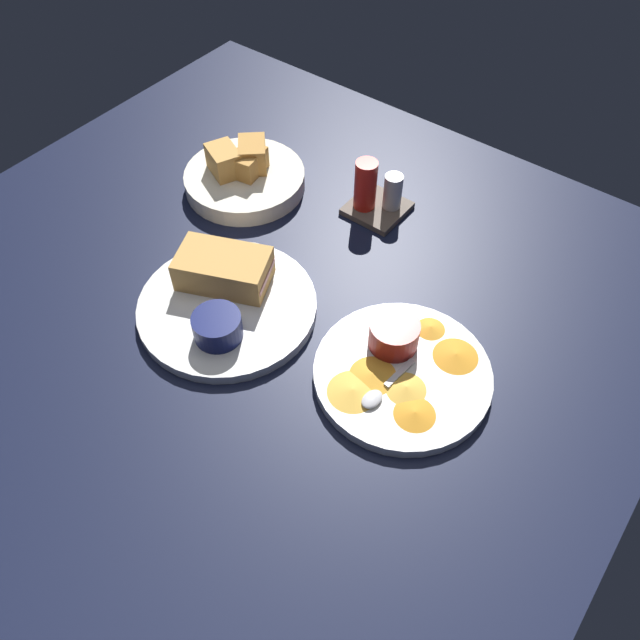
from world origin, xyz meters
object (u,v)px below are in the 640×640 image
spoon_by_dark_ramekin (224,303)px  condiment_caddy (375,194)px  plate_chips_companion (402,374)px  ramekin_light_gravy (394,334)px  plate_sandwich_main (227,307)px  ramekin_dark_sauce (217,326)px  spoon_by_gravy_ramekin (379,393)px  sandwich_half_near (226,267)px  bread_basket_rear (244,176)px

spoon_by_dark_ramekin → condiment_caddy: (4.48, 31.08, 1.44)cm
spoon_by_dark_ramekin → plate_chips_companion: size_ratio=0.38×
ramekin_light_gravy → plate_sandwich_main: bearing=-159.9°
plate_chips_companion → condiment_caddy: 33.43cm
ramekin_dark_sauce → spoon_by_gravy_ramekin: ramekin_dark_sauce is taller
spoon_by_gravy_ramekin → plate_chips_companion: bearing=84.3°
spoon_by_dark_ramekin → ramekin_light_gravy: (22.66, 8.71, 1.77)cm
spoon_by_dark_ramekin → spoon_by_gravy_ramekin: bearing=1.9°
ramekin_light_gravy → condiment_caddy: 28.83cm
plate_sandwich_main → spoon_by_dark_ramekin: spoon_by_dark_ramekin is taller
sandwich_half_near → spoon_by_gravy_ramekin: size_ratio=1.50×
bread_basket_rear → ramekin_dark_sauce: bearing=-54.2°
sandwich_half_near → ramekin_light_gravy: size_ratio=2.23×
plate_sandwich_main → spoon_by_dark_ramekin: bearing=-96.3°
spoon_by_dark_ramekin → condiment_caddy: size_ratio=0.94×
ramekin_light_gravy → bread_basket_rear: 41.70cm
ramekin_dark_sauce → plate_chips_companion: bearing=23.9°
plate_chips_companion → spoon_by_dark_ramekin: bearing=-167.5°
ramekin_dark_sauce → bread_basket_rear: bread_basket_rear is taller
ramekin_dark_sauce → plate_chips_companion: size_ratio=0.29×
ramekin_light_gravy → spoon_by_dark_ramekin: bearing=-159.0°
spoon_by_gravy_ramekin → condiment_caddy: condiment_caddy is taller
plate_chips_companion → bread_basket_rear: bearing=158.3°
spoon_by_dark_ramekin → ramekin_dark_sauce: bearing=-54.9°
plate_chips_companion → ramekin_light_gravy: size_ratio=3.50×
ramekin_dark_sauce → spoon_by_gravy_ramekin: bearing=13.2°
ramekin_dark_sauce → condiment_caddy: size_ratio=0.70×
condiment_caddy → bread_basket_rear: bearing=-158.5°
ramekin_dark_sauce → spoon_by_gravy_ramekin: 23.25cm
sandwich_half_near → spoon_by_dark_ramekin: size_ratio=1.67×
sandwich_half_near → spoon_by_gravy_ramekin: 29.07cm
spoon_by_dark_ramekin → bread_basket_rear: 28.19cm
sandwich_half_near → spoon_by_gravy_ramekin: (28.82, -3.22, -2.04)cm
plate_sandwich_main → ramekin_dark_sauce: (3.05, -4.86, 2.76)cm
spoon_by_gravy_ramekin → plate_sandwich_main: bearing=-179.1°
plate_chips_companion → spoon_by_gravy_ramekin: 5.08cm
plate_chips_companion → condiment_caddy: size_ratio=2.46×
ramekin_dark_sauce → condiment_caddy: (1.37, 35.50, -0.16)cm
sandwich_half_near → condiment_caddy: size_ratio=1.57×
plate_sandwich_main → spoon_by_gravy_ramekin: size_ratio=2.56×
sandwich_half_near → ramekin_light_gravy: bearing=10.2°
plate_chips_companion → condiment_caddy: (-21.70, 25.29, 2.61)cm
sandwich_half_near → condiment_caddy: bearing=74.2°
spoon_by_dark_ramekin → spoon_by_gravy_ramekin: same height
bread_basket_rear → plate_sandwich_main: bearing=-53.4°
ramekin_light_gravy → spoon_by_gravy_ramekin: ramekin_light_gravy is taller
ramekin_dark_sauce → spoon_by_dark_ramekin: size_ratio=0.75×
bread_basket_rear → spoon_by_dark_ramekin: bearing=-54.0°
sandwich_half_near → bread_basket_rear: 23.10cm
spoon_by_dark_ramekin → sandwich_half_near: bearing=127.6°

